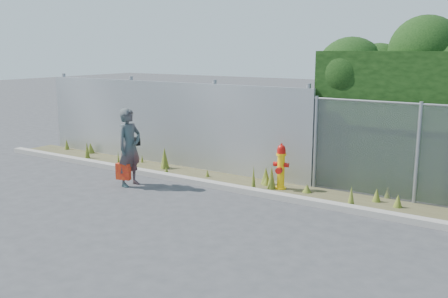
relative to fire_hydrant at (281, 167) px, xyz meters
name	(u,v)px	position (x,y,z in m)	size (l,w,h in m)	color
ground	(196,216)	(-0.50, -2.45, -0.50)	(80.00, 80.00, 0.00)	#363639
curb	(246,190)	(-0.50, -0.65, -0.44)	(16.00, 0.22, 0.12)	gray
weed_strip	(265,182)	(-0.38, 0.00, -0.38)	(16.00, 1.32, 0.55)	#453F27
corrugated_fence	(164,123)	(-3.75, 0.56, 0.60)	(8.50, 0.21, 2.30)	#A2A4A8
fire_hydrant	(281,167)	(0.00, 0.00, 0.00)	(0.35, 0.31, 1.03)	yellow
woman	(129,147)	(-3.01, -1.55, 0.38)	(0.64, 0.42, 1.76)	#116C6A
red_tote_bag	(123,172)	(-3.05, -1.73, -0.15)	(0.33, 0.12, 0.44)	#B40A17
black_shoulder_bag	(136,141)	(-2.99, -1.33, 0.48)	(0.22, 0.09, 0.17)	black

